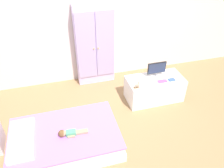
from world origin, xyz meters
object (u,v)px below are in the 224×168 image
book_purple (162,81)px  tv_monitor (157,68)px  bed (65,139)px  doll (68,133)px  wardrobe (95,45)px  rocking_horse_toy (137,85)px  tv_stand (154,89)px  book_blue (172,80)px

book_purple → tv_monitor: bearing=99.9°
bed → doll: size_ratio=3.74×
wardrobe → rocking_horse_toy: wardrobe is taller
doll → tv_stand: tv_stand is taller
bed → book_blue: size_ratio=12.91×
wardrobe → book_blue: bearing=-40.9°
wardrobe → book_purple: (0.93, -0.95, -0.33)m
tv_monitor → rocking_horse_toy: size_ratio=2.77×
tv_stand → book_purple: (0.07, -0.11, 0.22)m
wardrobe → book_blue: size_ratio=13.27×
book_blue → bed: bearing=-163.7°
book_purple → doll: bearing=-159.9°
tv_monitor → book_blue: bearing=-42.8°
wardrobe → tv_monitor: 1.19m
bed → tv_monitor: bearing=23.8°
bed → book_purple: (1.68, 0.54, 0.29)m
bed → wardrobe: 1.79m
doll → bed: bearing=126.8°
doll → book_purple: bearing=20.1°
wardrobe → tv_stand: size_ratio=1.57×
tv_monitor → bed: bearing=-156.2°
tv_monitor → book_blue: size_ratio=2.87×
book_purple → wardrobe: bearing=134.3°
tv_stand → book_purple: bearing=-55.9°
bed → book_blue: 1.95m
tv_stand → rocking_horse_toy: rocking_horse_toy is taller
tv_monitor → doll: bearing=-153.9°
book_blue → rocking_horse_toy: bearing=-175.4°
wardrobe → rocking_horse_toy: bearing=-65.2°
bed → rocking_horse_toy: size_ratio=12.46×
wardrobe → bed: bearing=-116.8°
bed → book_blue: book_blue is taller
doll → wardrobe: size_ratio=0.26×
tv_stand → book_purple: book_purple is taller
bed → wardrobe: wardrobe is taller
tv_monitor → rocking_horse_toy: bearing=-151.2°
wardrobe → tv_stand: (0.86, -0.85, -0.55)m
bed → wardrobe: (0.75, 1.49, 0.62)m
doll → book_blue: book_blue is taller
rocking_horse_toy → book_purple: (0.46, 0.05, -0.05)m
bed → tv_monitor: 1.86m
book_purple → book_blue: size_ratio=1.38×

